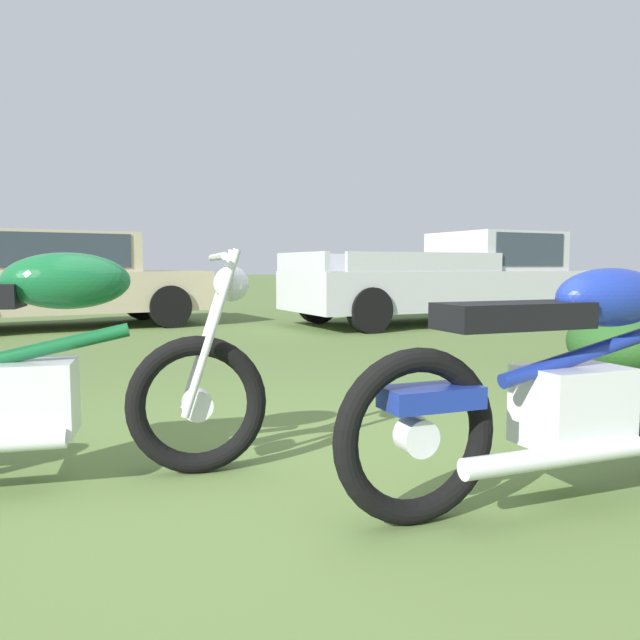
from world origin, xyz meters
TOP-DOWN VIEW (x-y plane):
  - ground_plane at (0.00, 0.00)m, footprint 120.00×120.00m
  - motorcycle_green at (-1.09, 0.12)m, footprint 2.08×0.74m
  - motorcycle_blue at (1.15, -0.21)m, footprint 1.99×0.89m
  - car_beige at (-3.14, 7.10)m, footprint 4.47×3.32m
  - pickup_truck_silver at (3.22, 7.51)m, footprint 5.68×3.58m
  - shrub_low at (2.95, 2.46)m, footprint 0.85×0.91m

SIDE VIEW (x-z plane):
  - ground_plane at x=0.00m, z-range 0.00..0.00m
  - shrub_low at x=2.95m, z-range 0.00..0.57m
  - motorcycle_blue at x=1.15m, z-range -0.03..0.99m
  - motorcycle_green at x=-1.09m, z-range -0.01..1.00m
  - pickup_truck_silver at x=3.22m, z-range 0.01..1.50m
  - car_beige at x=-3.14m, z-range 0.08..1.51m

